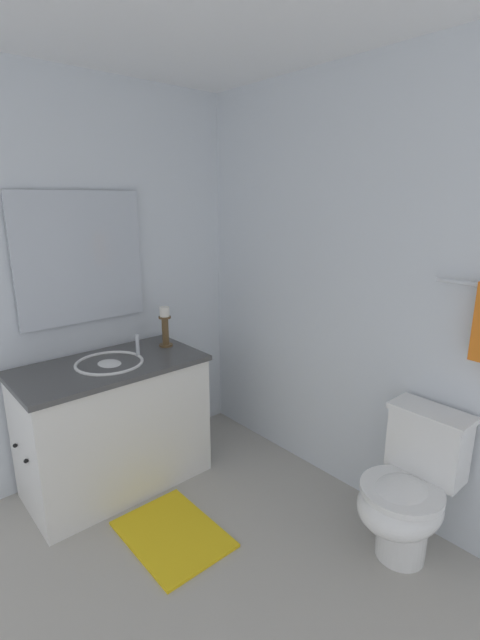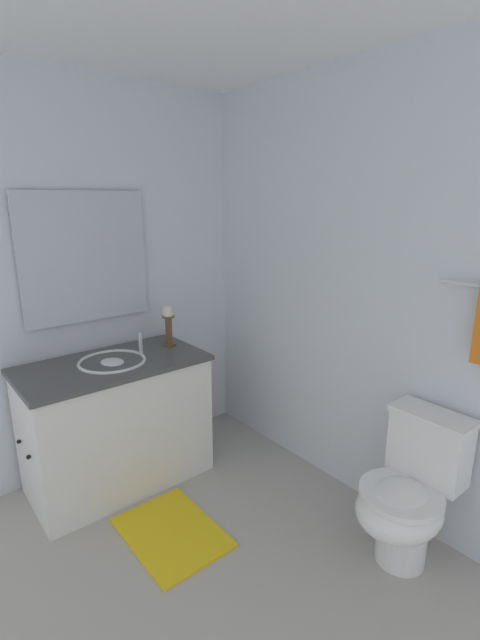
% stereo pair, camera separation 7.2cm
% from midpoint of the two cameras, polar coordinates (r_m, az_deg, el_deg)
% --- Properties ---
extents(floor, '(3.08, 2.32, 0.02)m').
position_cam_midpoint_polar(floor, '(2.31, -1.87, -34.10)').
color(floor, '#B2ADA3').
rests_on(floor, ground).
extents(wall_back, '(3.08, 0.04, 2.45)m').
position_cam_midpoint_polar(wall_back, '(2.46, 19.31, 2.32)').
color(wall_back, silver).
rests_on(wall_back, ground).
extents(wall_left, '(0.04, 2.32, 2.45)m').
position_cam_midpoint_polar(wall_left, '(2.91, -21.66, 4.02)').
color(wall_left, silver).
rests_on(wall_left, ground).
extents(vanity_cabinet, '(0.58, 1.09, 0.80)m').
position_cam_midpoint_polar(vanity_cabinet, '(2.91, -16.52, -12.74)').
color(vanity_cabinet, white).
rests_on(vanity_cabinet, ground).
extents(sink_basin, '(0.40, 0.40, 0.24)m').
position_cam_midpoint_polar(sink_basin, '(2.77, -17.06, -6.09)').
color(sink_basin, white).
rests_on(sink_basin, vanity_cabinet).
extents(mirror, '(0.02, 0.78, 0.79)m').
position_cam_midpoint_polar(mirror, '(2.87, -20.41, 7.43)').
color(mirror, silver).
extents(candle_holder_tall, '(0.09, 0.09, 0.27)m').
position_cam_midpoint_polar(candle_holder_tall, '(2.94, -10.29, -0.73)').
color(candle_holder_tall, brown).
rests_on(candle_holder_tall, vanity_cabinet).
extents(toilet, '(0.39, 0.54, 0.75)m').
position_cam_midpoint_polar(toilet, '(2.45, 19.96, -19.94)').
color(toilet, white).
rests_on(toilet, ground).
extents(bath_mat, '(0.60, 0.44, 0.02)m').
position_cam_midpoint_polar(bath_mat, '(2.67, -9.50, -25.47)').
color(bath_mat, yellow).
rests_on(bath_mat, ground).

